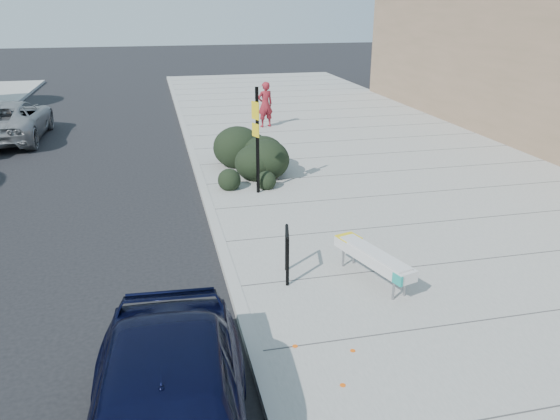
{
  "coord_description": "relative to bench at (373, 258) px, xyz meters",
  "views": [
    {
      "loc": [
        -1.17,
        -8.63,
        4.96
      ],
      "look_at": [
        1.17,
        1.42,
        1.0
      ],
      "focal_mm": 35.0,
      "sensor_mm": 36.0,
      "label": 1
    }
  ],
  "objects": [
    {
      "name": "ground",
      "position": [
        -2.5,
        0.32,
        -0.61
      ],
      "size": [
        120.0,
        120.0,
        0.0
      ],
      "primitive_type": "plane",
      "color": "black",
      "rests_on": "ground"
    },
    {
      "name": "sidewalk_near",
      "position": [
        3.1,
        5.32,
        -0.54
      ],
      "size": [
        11.2,
        50.0,
        0.15
      ],
      "primitive_type": "cube",
      "color": "gray",
      "rests_on": "ground"
    },
    {
      "name": "curb_near",
      "position": [
        -2.5,
        5.32,
        -0.53
      ],
      "size": [
        0.22,
        50.0,
        0.17
      ],
      "primitive_type": "cube",
      "color": "#9E9E99",
      "rests_on": "ground"
    },
    {
      "name": "bench",
      "position": [
        0.0,
        0.0,
        0.0
      ],
      "size": [
        0.92,
        1.97,
        0.58
      ],
      "rotation": [
        0.0,
        0.0,
        0.29
      ],
      "color": "gray",
      "rests_on": "sidewalk_near"
    },
    {
      "name": "bike_rack",
      "position": [
        -1.5,
        0.46,
        0.11
      ],
      "size": [
        0.19,
        0.64,
        0.95
      ],
      "rotation": [
        0.0,
        0.0,
        -0.21
      ],
      "color": "black",
      "rests_on": "sidewalk_near"
    },
    {
      "name": "sign_post",
      "position": [
        -1.11,
        5.31,
        1.12
      ],
      "size": [
        0.16,
        0.31,
        2.8
      ],
      "rotation": [
        0.0,
        0.0,
        0.39
      ],
      "color": "black",
      "rests_on": "sidewalk_near"
    },
    {
      "name": "hedge",
      "position": [
        -1.0,
        7.32,
        0.22
      ],
      "size": [
        1.94,
        3.67,
        1.35
      ],
      "primitive_type": "ellipsoid",
      "rotation": [
        0.0,
        0.0,
        -0.04
      ],
      "color": "black",
      "rests_on": "sidewalk_near"
    },
    {
      "name": "suv_silver",
      "position": [
        -9.0,
        13.93,
        0.13
      ],
      "size": [
        2.52,
        5.38,
        1.49
      ],
      "primitive_type": "imported",
      "rotation": [
        0.0,
        0.0,
        3.13
      ],
      "color": "gray",
      "rests_on": "ground"
    },
    {
      "name": "pedestrian",
      "position": [
        0.75,
        13.31,
        0.45
      ],
      "size": [
        0.75,
        0.58,
        1.81
      ],
      "primitive_type": "imported",
      "rotation": [
        0.0,
        0.0,
        3.39
      ],
      "color": "maroon",
      "rests_on": "sidewalk_near"
    }
  ]
}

